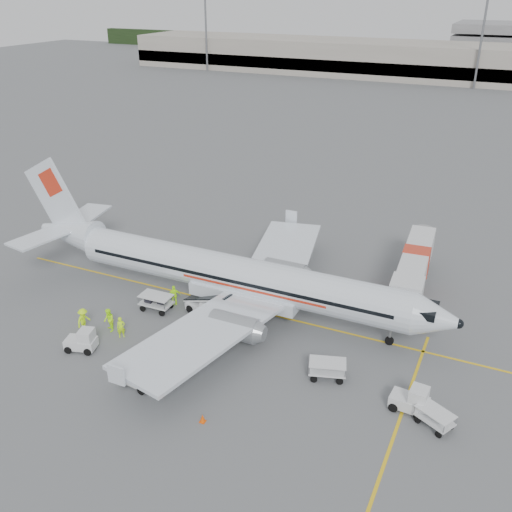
{
  "coord_description": "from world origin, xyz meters",
  "views": [
    {
      "loc": [
        17.39,
        -35.28,
        23.57
      ],
      "look_at": [
        0.0,
        2.0,
        3.8
      ],
      "focal_mm": 40.0,
      "sensor_mm": 36.0,
      "label": 1
    }
  ],
  "objects_px": {
    "tug_aft": "(80,340)",
    "tug_fore": "(410,398)",
    "aircraft": "(236,251)",
    "jet_bridge": "(414,270)",
    "belt_loader": "(210,299)",
    "tug_mid": "(138,373)"
  },
  "relations": [
    {
      "from": "belt_loader",
      "to": "tug_fore",
      "type": "height_order",
      "value": "belt_loader"
    },
    {
      "from": "aircraft",
      "to": "jet_bridge",
      "type": "bearing_deg",
      "value": 36.13
    },
    {
      "from": "jet_bridge",
      "to": "belt_loader",
      "type": "bearing_deg",
      "value": -145.68
    },
    {
      "from": "belt_loader",
      "to": "tug_aft",
      "type": "xyz_separation_m",
      "value": [
        -5.99,
        -8.0,
        -0.59
      ]
    },
    {
      "from": "tug_fore",
      "to": "jet_bridge",
      "type": "bearing_deg",
      "value": 104.88
    },
    {
      "from": "belt_loader",
      "to": "tug_fore",
      "type": "xyz_separation_m",
      "value": [
        16.38,
        -4.56,
        -0.54
      ]
    },
    {
      "from": "belt_loader",
      "to": "tug_fore",
      "type": "distance_m",
      "value": 17.01
    },
    {
      "from": "tug_fore",
      "to": "tug_aft",
      "type": "relative_size",
      "value": 1.06
    },
    {
      "from": "tug_aft",
      "to": "tug_fore",
      "type": "bearing_deg",
      "value": -6.94
    },
    {
      "from": "tug_aft",
      "to": "tug_mid",
      "type": "bearing_deg",
      "value": -30.0
    },
    {
      "from": "tug_aft",
      "to": "belt_loader",
      "type": "bearing_deg",
      "value": 37.5
    },
    {
      "from": "aircraft",
      "to": "jet_bridge",
      "type": "xyz_separation_m",
      "value": [
        12.15,
        8.86,
        -3.1
      ]
    },
    {
      "from": "tug_mid",
      "to": "tug_aft",
      "type": "height_order",
      "value": "tug_mid"
    },
    {
      "from": "aircraft",
      "to": "tug_aft",
      "type": "bearing_deg",
      "value": -126.95
    },
    {
      "from": "tug_mid",
      "to": "tug_aft",
      "type": "distance_m",
      "value": 6.22
    },
    {
      "from": "aircraft",
      "to": "belt_loader",
      "type": "bearing_deg",
      "value": -127.72
    },
    {
      "from": "belt_loader",
      "to": "tug_mid",
      "type": "height_order",
      "value": "belt_loader"
    },
    {
      "from": "belt_loader",
      "to": "tug_mid",
      "type": "distance_m",
      "value": 9.55
    },
    {
      "from": "jet_bridge",
      "to": "tug_mid",
      "type": "distance_m",
      "value": 24.41
    },
    {
      "from": "tug_fore",
      "to": "tug_aft",
      "type": "height_order",
      "value": "tug_fore"
    },
    {
      "from": "jet_bridge",
      "to": "tug_mid",
      "type": "relative_size",
      "value": 6.26
    },
    {
      "from": "jet_bridge",
      "to": "tug_fore",
      "type": "xyz_separation_m",
      "value": [
        2.78,
        -15.29,
        -1.02
      ]
    }
  ]
}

